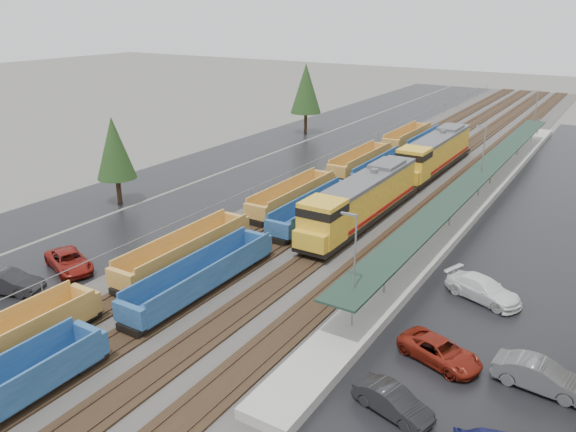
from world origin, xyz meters
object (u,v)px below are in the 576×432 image
at_px(locomotive_lead, 361,201).
at_px(parked_car_east_b, 440,352).
at_px(locomotive_trail, 434,153).
at_px(well_string_blue, 268,239).
at_px(parked_car_west_b, 8,282).
at_px(parked_car_east_a, 393,402).
at_px(parked_car_east_e, 541,376).
at_px(well_string_yellow, 246,221).
at_px(parked_car_east_c, 483,289).
at_px(parked_car_west_c, 69,261).

xyz_separation_m(locomotive_lead, parked_car_east_b, (13.00, -17.06, -1.81)).
xyz_separation_m(locomotive_trail, well_string_blue, (-4.00, -30.33, -1.36)).
height_order(well_string_blue, parked_car_east_b, well_string_blue).
height_order(locomotive_trail, parked_car_west_b, locomotive_trail).
relative_size(parked_car_east_a, parked_car_east_e, 0.87).
height_order(parked_car_west_b, parked_car_east_b, parked_car_west_b).
distance_m(parked_car_west_b, parked_car_east_a, 28.14).
bearing_deg(locomotive_lead, parked_car_west_b, -122.01).
height_order(well_string_yellow, parked_car_east_c, well_string_yellow).
bearing_deg(parked_car_east_a, well_string_yellow, 67.20).
bearing_deg(parked_car_east_c, locomotive_lead, 77.75).
relative_size(locomotive_lead, parked_car_west_c, 3.93).
height_order(parked_car_east_c, parked_car_east_e, parked_car_east_e).
distance_m(well_string_blue, parked_car_west_c, 15.63).
xyz_separation_m(parked_car_east_a, parked_car_east_c, (0.88, 14.31, 0.09)).
relative_size(parked_car_west_b, parked_car_east_e, 1.02).
distance_m(locomotive_lead, parked_car_west_c, 25.40).
bearing_deg(parked_car_west_c, parked_car_east_a, -75.04).
bearing_deg(well_string_yellow, parked_car_east_b, -25.91).
xyz_separation_m(well_string_yellow, parked_car_east_e, (26.29, -9.77, -0.33)).
bearing_deg(parked_car_east_e, parked_car_west_b, 107.84).
bearing_deg(parked_car_west_b, parked_car_east_b, -94.33).
relative_size(parked_car_east_a, parked_car_east_c, 0.78).
height_order(locomotive_lead, parked_car_east_a, locomotive_lead).
distance_m(locomotive_trail, parked_car_east_c, 32.16).
height_order(parked_car_west_c, parked_car_east_a, parked_car_west_c).
distance_m(parked_car_east_c, parked_car_east_e, 9.77).
relative_size(locomotive_lead, locomotive_trail, 1.00).
height_order(well_string_yellow, parked_car_west_b, well_string_yellow).
distance_m(well_string_yellow, parked_car_west_b, 19.74).
bearing_deg(well_string_yellow, well_string_blue, -31.75).
bearing_deg(locomotive_trail, parked_car_west_c, -109.98).
distance_m(well_string_yellow, parked_car_east_e, 28.05).
distance_m(locomotive_trail, parked_car_east_b, 40.26).
relative_size(locomotive_trail, parked_car_west_b, 4.21).
xyz_separation_m(parked_car_east_a, parked_car_east_b, (0.63, 5.51, -0.01)).
bearing_deg(parked_car_east_a, parked_car_east_b, 8.32).
height_order(locomotive_trail, parked_car_east_e, locomotive_trail).
bearing_deg(locomotive_lead, parked_car_west_c, -126.43).
xyz_separation_m(locomotive_lead, well_string_yellow, (-8.00, -6.86, -1.36)).
relative_size(well_string_blue, parked_car_west_b, 19.76).
xyz_separation_m(well_string_yellow, parked_car_west_c, (-7.05, -13.53, -0.40)).
bearing_deg(locomotive_lead, well_string_yellow, -139.40).
distance_m(well_string_yellow, parked_car_east_a, 25.73).
xyz_separation_m(locomotive_trail, well_string_yellow, (-8.00, -27.86, -1.36)).
distance_m(locomotive_trail, parked_car_west_b, 48.66).
bearing_deg(locomotive_trail, parked_car_east_a, -74.15).
bearing_deg(locomotive_trail, parked_car_west_b, -108.78).
bearing_deg(parked_car_west_b, parked_car_east_e, -95.97).
bearing_deg(parked_car_east_e, well_string_blue, 75.80).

